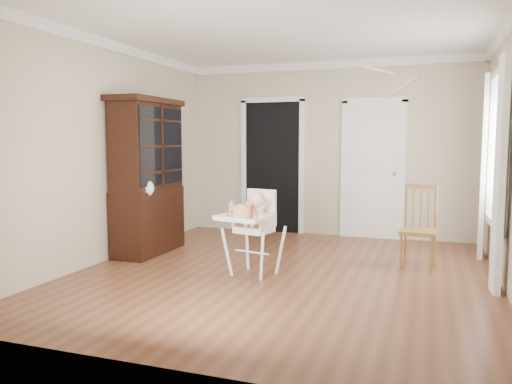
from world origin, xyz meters
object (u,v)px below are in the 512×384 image
(high_chair, at_px, (254,222))
(cake, at_px, (241,212))
(sippy_cup, at_px, (232,208))
(dining_chair, at_px, (419,229))
(china_cabinet, at_px, (148,176))

(high_chair, height_order, cake, high_chair)
(sippy_cup, bearing_deg, cake, -39.32)
(sippy_cup, xyz_separation_m, dining_chair, (1.94, 1.03, -0.29))
(cake, height_order, dining_chair, dining_chair)
(high_chair, distance_m, dining_chair, 1.96)
(high_chair, height_order, china_cabinet, china_cabinet)
(high_chair, height_order, sippy_cup, high_chair)
(cake, distance_m, china_cabinet, 1.83)
(high_chair, xyz_separation_m, dining_chair, (1.71, 0.94, -0.14))
(high_chair, relative_size, cake, 3.56)
(cake, bearing_deg, dining_chair, 32.93)
(high_chair, bearing_deg, china_cabinet, 173.21)
(high_chair, distance_m, sippy_cup, 0.29)
(dining_chair, bearing_deg, high_chair, -146.01)
(cake, height_order, sippy_cup, sippy_cup)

